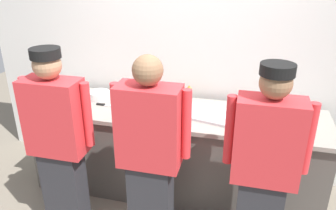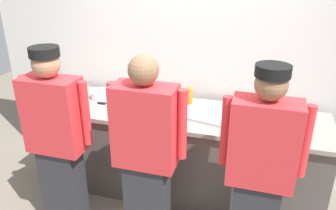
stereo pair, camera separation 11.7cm
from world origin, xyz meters
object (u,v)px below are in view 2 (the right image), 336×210
Objects in this scene: chef_center at (146,155)px; mixing_bowl_steel at (283,121)px; squeeze_bottle_secondary at (145,94)px; squeeze_bottle_spare at (190,95)px; chef_far_right at (260,170)px; ramekin_orange_sauce at (128,104)px; chefs_knife at (108,104)px; ramekin_red_sauce at (153,108)px; plate_stack_rear at (172,101)px; squeeze_bottle_primary at (141,101)px; ramekin_green_sauce at (78,92)px; chef_near_left at (57,139)px; sheet_tray at (211,115)px; plate_stack_front at (101,94)px.

chef_center is 4.84× the size of mixing_bowl_steel.
squeeze_bottle_spare reaches higher than squeeze_bottle_secondary.
chef_far_right reaches higher than ramekin_orange_sauce.
chef_far_right is at bearing -24.74° from chefs_knife.
ramekin_red_sauce is (-1.18, 0.01, -0.03)m from mixing_bowl_steel.
chef_far_right reaches higher than plate_stack_rear.
chef_center is 15.61× the size of ramekin_orange_sauce.
chef_far_right is 1.34m from squeeze_bottle_primary.
chef_far_right reaches higher than chefs_knife.
ramekin_red_sauce is at bearing -10.54° from ramekin_green_sauce.
squeeze_bottle_secondary is (0.45, 0.88, 0.11)m from chef_near_left.
chef_near_left is 1.17m from plate_stack_rear.
chefs_knife is (-0.36, 0.01, -0.09)m from squeeze_bottle_primary.
squeeze_bottle_primary is (-0.25, -0.22, 0.06)m from plate_stack_rear.
ramekin_green_sauce is (-0.33, 0.89, 0.04)m from chef_near_left.
chef_near_left is at bearing -132.11° from squeeze_bottle_spare.
ramekin_green_sauce is at bearing 175.06° from mixing_bowl_steel.
chefs_knife is (-0.34, -0.16, -0.08)m from squeeze_bottle_secondary.
chef_far_right is at bearing -33.85° from ramekin_red_sauce.
chef_center is 0.84m from sheet_tray.
chef_near_left is 8.37× the size of squeeze_bottle_spare.
plate_stack_rear is 1.07× the size of squeeze_bottle_secondary.
ramekin_green_sauce is (-0.77, 0.00, -0.07)m from squeeze_bottle_secondary.
ramekin_green_sauce is at bearing -177.86° from plate_stack_rear.
chef_near_left is 0.95m from ramekin_green_sauce.
squeeze_bottle_spare reaches higher than ramekin_red_sauce.
chef_center reaches higher than ramekin_red_sauce.
chef_center reaches higher than squeeze_bottle_primary.
mixing_bowl_steel is 1.24× the size of chefs_knife.
plate_stack_rear is at bearing 134.94° from chef_far_right.
sheet_tray is at bearing 176.16° from mixing_bowl_steel.
ramekin_orange_sauce is at bearing 150.82° from chef_far_right.
chef_center is at bearing -0.72° from chef_near_left.
squeeze_bottle_spare is 0.82m from chefs_knife.
plate_stack_front is at bearing 135.99° from chefs_knife.
ramekin_orange_sauce is 0.65m from ramekin_green_sauce.
squeeze_bottle_secondary is at bearing -171.02° from plate_stack_rear.
chef_near_left is 8.78× the size of squeeze_bottle_secondary.
plate_stack_front is at bearing 162.83° from squeeze_bottle_primary.
chef_near_left reaches higher than mixing_bowl_steel.
ramekin_red_sauce is at bearing -13.16° from plate_stack_front.
sheet_tray is 0.83m from ramekin_orange_sauce.
ramekin_red_sauce is at bearing -121.98° from plate_stack_rear.
squeeze_bottle_primary is 0.14m from ramekin_red_sauce.
mixing_bowl_steel is 0.93m from squeeze_bottle_spare.
plate_stack_rear is 0.59× the size of mixing_bowl_steel.
mixing_bowl_steel is at bearing -0.58° from chefs_knife.
ramekin_orange_sauce is at bearing -157.65° from plate_stack_rear.
chef_center is at bearing -115.41° from sheet_tray.
squeeze_bottle_spare is 1.86× the size of ramekin_orange_sauce.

